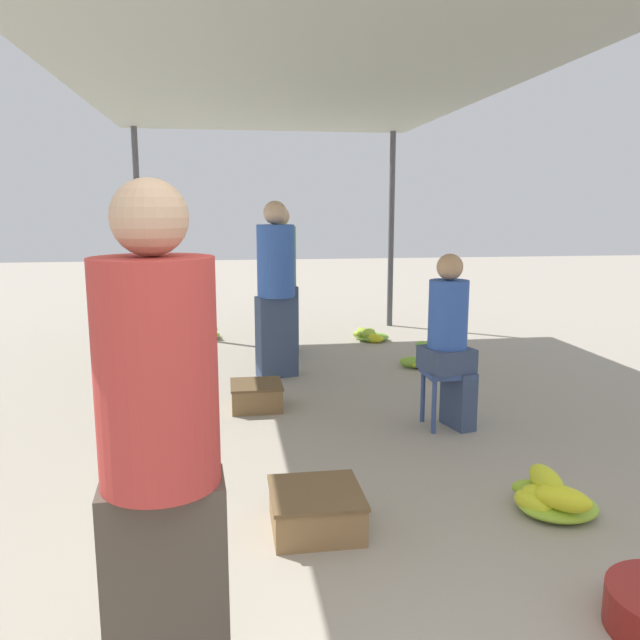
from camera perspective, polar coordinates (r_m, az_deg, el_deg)
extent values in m
cylinder|color=#4C4C51|center=(8.81, -16.21, 7.71)|extent=(0.08, 0.08, 2.75)
cylinder|color=#4C4C51|center=(9.04, 6.53, 8.09)|extent=(0.08, 0.08, 2.75)
cube|color=#9EA399|center=(5.25, -1.96, 22.07)|extent=(3.90, 7.66, 0.04)
cube|color=#4C4238|center=(2.31, -13.78, -23.53)|extent=(0.41, 0.24, 0.82)
cylinder|color=#BF3833|center=(1.99, -14.71, -4.72)|extent=(0.40, 0.40, 0.72)
sphere|color=tan|center=(1.93, -15.35, 9.04)|extent=(0.23, 0.23, 0.23)
cube|color=#384C84|center=(4.94, 11.45, -4.75)|extent=(0.34, 0.34, 0.04)
cylinder|color=#384C84|center=(4.83, 10.38, -7.83)|extent=(0.04, 0.04, 0.41)
cylinder|color=#384C84|center=(4.92, 13.40, -7.60)|extent=(0.04, 0.04, 0.41)
cylinder|color=#384C84|center=(5.08, 9.38, -6.92)|extent=(0.04, 0.04, 0.41)
cylinder|color=#384C84|center=(5.17, 12.27, -6.72)|extent=(0.04, 0.04, 0.41)
cube|color=#384766|center=(5.00, 12.53, -7.04)|extent=(0.21, 0.33, 0.45)
cube|color=#384766|center=(4.91, 11.49, -3.50)|extent=(0.41, 0.41, 0.18)
cylinder|color=#3359B2|center=(4.84, 11.64, 0.53)|extent=(0.36, 0.36, 0.52)
sphere|color=tan|center=(4.79, 11.79, 4.77)|extent=(0.20, 0.20, 0.20)
ellipsoid|color=#86BA34|center=(5.90, -16.53, -5.98)|extent=(0.24, 0.34, 0.12)
ellipsoid|color=#AAC82E|center=(5.74, -16.14, -6.60)|extent=(0.31, 0.27, 0.14)
ellipsoid|color=#ADCA2D|center=(5.75, -14.84, -6.15)|extent=(0.33, 0.26, 0.11)
ellipsoid|color=#77B437|center=(5.85, -15.25, -4.70)|extent=(0.33, 0.16, 0.12)
ellipsoid|color=yellow|center=(5.75, -15.20, -6.03)|extent=(0.26, 0.22, 0.14)
ellipsoid|color=#95C031|center=(5.88, -15.32, -6.37)|extent=(0.38, 0.33, 0.10)
ellipsoid|color=#A1C52F|center=(7.55, -13.88, -2.14)|extent=(0.35, 0.30, 0.10)
ellipsoid|color=#BED02A|center=(7.63, -15.11, -2.49)|extent=(0.23, 0.15, 0.11)
ellipsoid|color=yellow|center=(7.54, -14.71, -2.10)|extent=(0.31, 0.22, 0.13)
ellipsoid|color=#C9D528|center=(7.64, -14.19, -2.01)|extent=(0.27, 0.24, 0.14)
ellipsoid|color=#A0C430|center=(7.59, -13.95, -2.60)|extent=(0.57, 0.49, 0.10)
ellipsoid|color=#76B437|center=(8.41, -10.14, -0.90)|extent=(0.30, 0.25, 0.09)
ellipsoid|color=#94BF32|center=(8.28, -10.44, -0.80)|extent=(0.22, 0.24, 0.12)
ellipsoid|color=yellow|center=(8.27, -10.23, -0.79)|extent=(0.28, 0.20, 0.13)
ellipsoid|color=#91BE32|center=(8.30, -10.42, -0.44)|extent=(0.15, 0.31, 0.14)
ellipsoid|color=#93BF32|center=(8.30, -10.41, -1.40)|extent=(0.37, 0.33, 0.10)
ellipsoid|color=#A3C62F|center=(6.88, 10.07, -2.82)|extent=(0.22, 0.28, 0.10)
ellipsoid|color=#B6CD2C|center=(6.78, 9.52, -3.49)|extent=(0.19, 0.35, 0.15)
ellipsoid|color=yellow|center=(6.73, 9.89, -3.31)|extent=(0.24, 0.18, 0.13)
ellipsoid|color=#7EB735|center=(6.70, 10.78, -4.06)|extent=(0.24, 0.29, 0.12)
ellipsoid|color=#81B835|center=(6.77, 8.43, -3.85)|extent=(0.31, 0.25, 0.13)
ellipsoid|color=#7DB636|center=(6.84, 9.72, -2.66)|extent=(0.17, 0.32, 0.14)
ellipsoid|color=#74B337|center=(6.81, 9.43, -2.37)|extent=(0.22, 0.25, 0.11)
ellipsoid|color=yellow|center=(6.82, 9.72, -3.88)|extent=(0.40, 0.35, 0.10)
ellipsoid|color=yellow|center=(7.98, 4.87, -1.66)|extent=(0.30, 0.27, 0.12)
ellipsoid|color=#A8C82E|center=(8.17, 3.72, -1.34)|extent=(0.24, 0.20, 0.10)
ellipsoid|color=#AAC82E|center=(8.18, 3.83, -1.15)|extent=(0.12, 0.26, 0.14)
ellipsoid|color=#9BC230|center=(8.11, 3.89, -1.18)|extent=(0.30, 0.34, 0.11)
ellipsoid|color=#98C131|center=(8.05, 4.46, -1.19)|extent=(0.28, 0.32, 0.12)
ellipsoid|color=#7CB636|center=(8.11, 4.86, -1.55)|extent=(0.41, 0.36, 0.10)
ellipsoid|color=#96C031|center=(3.93, 19.61, -14.52)|extent=(0.34, 0.26, 0.13)
ellipsoid|color=#7DB636|center=(4.02, 20.05, -14.52)|extent=(0.33, 0.17, 0.09)
ellipsoid|color=yellow|center=(3.70, 21.34, -14.96)|extent=(0.31, 0.31, 0.13)
ellipsoid|color=#CED727|center=(3.79, 19.97, -13.61)|extent=(0.13, 0.31, 0.15)
ellipsoid|color=yellow|center=(3.79, 18.94, -15.48)|extent=(0.23, 0.28, 0.13)
ellipsoid|color=yellow|center=(3.80, 20.23, -14.65)|extent=(0.33, 0.26, 0.10)
ellipsoid|color=#96C031|center=(3.87, 20.89, -15.55)|extent=(0.44, 0.39, 0.10)
cube|color=olive|center=(3.46, -0.36, -17.10)|extent=(0.46, 0.46, 0.20)
cube|color=brown|center=(3.41, -0.37, -15.48)|extent=(0.48, 0.48, 0.02)
cube|color=brown|center=(5.40, -5.82, -6.99)|extent=(0.42, 0.42, 0.20)
cube|color=brown|center=(5.37, -5.85, -5.88)|extent=(0.44, 0.44, 0.02)
cube|color=#384766|center=(6.32, -3.98, -1.53)|extent=(0.43, 0.30, 0.82)
cylinder|color=#3359B2|center=(6.21, -4.07, 5.41)|extent=(0.45, 0.45, 0.71)
sphere|color=tan|center=(6.19, -4.13, 9.76)|extent=(0.23, 0.23, 0.23)
cube|color=#384766|center=(7.32, -3.60, -0.02)|extent=(0.40, 0.25, 0.80)
cylinder|color=#4C8C59|center=(7.22, -3.66, 5.80)|extent=(0.40, 0.40, 0.69)
sphere|color=tan|center=(7.20, -3.70, 9.43)|extent=(0.22, 0.22, 0.22)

